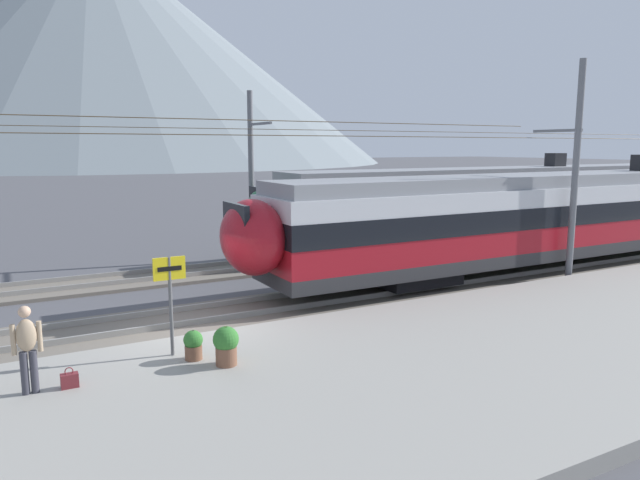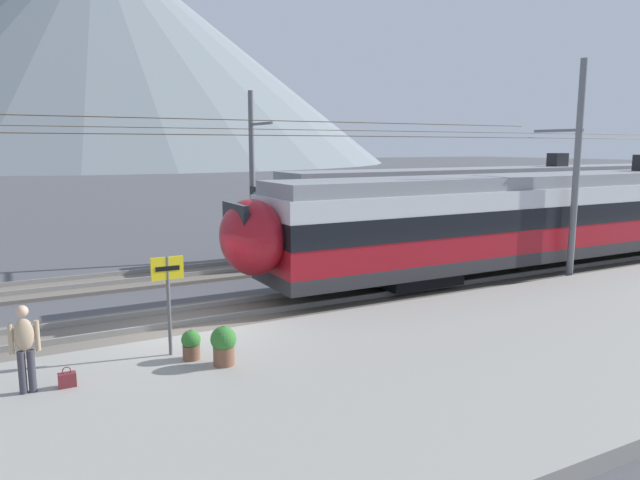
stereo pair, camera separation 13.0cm
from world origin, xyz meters
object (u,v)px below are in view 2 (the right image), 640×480
object	(u,v)px
catenary_mast_far_side	(254,171)
platform_sign	(168,283)
potted_plant_platform_edge	(224,343)
catenary_mast_mid	(573,170)
train_far_track	(496,200)
train_near_platform	(569,214)
potted_plant_by_shelter	(191,343)
passenger_walking	(25,344)
handbag_beside_passenger	(67,380)

from	to	relation	value
catenary_mast_far_side	platform_sign	bearing A→B (deg)	-120.33
potted_plant_platform_edge	catenary_mast_far_side	bearing A→B (deg)	65.25
catenary_mast_mid	platform_sign	size ratio (longest dim) A/B	21.75
train_far_track	catenary_mast_far_side	world-z (taller)	catenary_mast_far_side
train_near_platform	platform_sign	size ratio (longest dim) A/B	13.10
catenary_mast_far_side	platform_sign	world-z (taller)	catenary_mast_far_side
potted_plant_by_shelter	catenary_mast_far_side	bearing A→B (deg)	62.00
potted_plant_by_shelter	potted_plant_platform_edge	bearing A→B (deg)	-51.62
catenary_mast_far_side	passenger_walking	size ratio (longest dim) A/B	28.44
catenary_mast_mid	handbag_beside_passenger	xyz separation A→B (m)	(-17.12, -2.46, -3.61)
train_near_platform	catenary_mast_mid	world-z (taller)	catenary_mast_mid
potted_plant_platform_edge	potted_plant_by_shelter	size ratio (longest dim) A/B	1.29
train_far_track	platform_sign	distance (m)	20.98
catenary_mast_far_side	potted_plant_platform_edge	bearing A→B (deg)	-114.75
passenger_walking	handbag_beside_passenger	xyz separation A→B (m)	(0.67, -0.06, -0.80)
train_near_platform	handbag_beside_passenger	xyz separation A→B (m)	(-19.19, -4.13, -1.75)
potted_plant_platform_edge	potted_plant_by_shelter	xyz separation A→B (m)	(-0.51, 0.65, -0.12)
catenary_mast_mid	passenger_walking	world-z (taller)	catenary_mast_mid
handbag_beside_passenger	train_near_platform	bearing A→B (deg)	12.15
catenary_mast_mid	handbag_beside_passenger	distance (m)	17.67
passenger_walking	handbag_beside_passenger	bearing A→B (deg)	-5.35
catenary_mast_far_side	potted_plant_by_shelter	size ratio (longest dim) A/B	74.02
catenary_mast_far_side	passenger_walking	world-z (taller)	catenary_mast_far_side
catenary_mast_mid	platform_sign	bearing A→B (deg)	-173.69
train_near_platform	potted_plant_by_shelter	distance (m)	17.17
passenger_walking	train_near_platform	bearing A→B (deg)	11.58
catenary_mast_mid	platform_sign	distance (m)	15.17
platform_sign	potted_plant_by_shelter	size ratio (longest dim) A/B	3.40
platform_sign	train_far_track	bearing A→B (deg)	25.98
train_near_platform	platform_sign	xyz separation A→B (m)	(-17.00, -3.32, -0.27)
platform_sign	potted_plant_by_shelter	distance (m)	1.40
train_near_platform	potted_plant_platform_edge	world-z (taller)	train_near_platform
platform_sign	handbag_beside_passenger	bearing A→B (deg)	-159.72
catenary_mast_mid	platform_sign	world-z (taller)	catenary_mast_mid
train_near_platform	catenary_mast_mid	xyz separation A→B (m)	(-2.07, -1.67, 1.86)
passenger_walking	handbag_beside_passenger	world-z (taller)	passenger_walking
catenary_mast_mid	potted_plant_platform_edge	distance (m)	14.73
train_near_platform	catenary_mast_far_side	bearing A→B (deg)	143.85
catenary_mast_far_side	handbag_beside_passenger	xyz separation A→B (m)	(-8.64, -11.84, -3.37)
handbag_beside_passenger	catenary_mast_mid	bearing A→B (deg)	8.18
train_near_platform	potted_plant_platform_edge	distance (m)	16.82
platform_sign	handbag_beside_passenger	world-z (taller)	platform_sign
train_near_platform	train_far_track	size ratio (longest dim) A/B	1.10
catenary_mast_mid	handbag_beside_passenger	world-z (taller)	catenary_mast_mid
train_near_platform	potted_plant_by_shelter	world-z (taller)	train_near_platform
passenger_walking	potted_plant_by_shelter	size ratio (longest dim) A/B	2.60
platform_sign	train_near_platform	bearing A→B (deg)	11.06
platform_sign	passenger_walking	bearing A→B (deg)	-165.37
train_far_track	platform_sign	size ratio (longest dim) A/B	11.91
catenary_mast_far_side	train_near_platform	bearing A→B (deg)	-36.15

